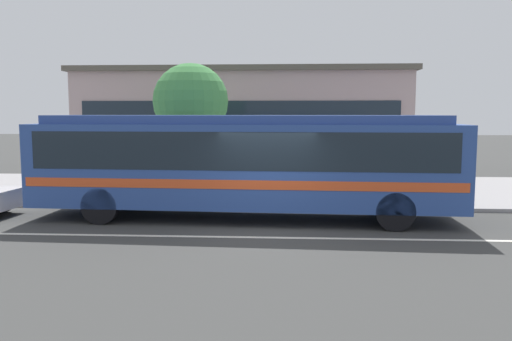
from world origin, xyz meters
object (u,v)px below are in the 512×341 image
object	(u,v)px
street_tree_near_stop	(191,102)
pedestrian_waiting_near_sign	(335,171)
pedestrian_walking_along_curb	(106,170)
bus_stop_sign	(346,151)
transit_bus	(245,159)

from	to	relation	value
street_tree_near_stop	pedestrian_waiting_near_sign	bearing A→B (deg)	-14.61
pedestrian_walking_along_curb	bus_stop_sign	xyz separation A→B (m)	(7.94, -0.65, 0.72)
street_tree_near_stop	transit_bus	bearing A→B (deg)	-61.09
transit_bus	street_tree_near_stop	size ratio (longest dim) A/B	2.56
pedestrian_walking_along_curb	pedestrian_waiting_near_sign	bearing A→B (deg)	1.76
pedestrian_waiting_near_sign	street_tree_near_stop	size ratio (longest dim) A/B	0.35
pedestrian_walking_along_curb	bus_stop_sign	bearing A→B (deg)	-4.69
pedestrian_waiting_near_sign	transit_bus	bearing A→B (deg)	-134.83
transit_bus	bus_stop_sign	world-z (taller)	transit_bus
pedestrian_waiting_near_sign	pedestrian_walking_along_curb	xyz separation A→B (m)	(-7.68, -0.24, 0.02)
bus_stop_sign	pedestrian_walking_along_curb	bearing A→B (deg)	175.31
transit_bus	street_tree_near_stop	bearing A→B (deg)	118.91
pedestrian_waiting_near_sign	pedestrian_walking_along_curb	distance (m)	7.69
pedestrian_waiting_near_sign	street_tree_near_stop	world-z (taller)	street_tree_near_stop
bus_stop_sign	street_tree_near_stop	distance (m)	5.97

